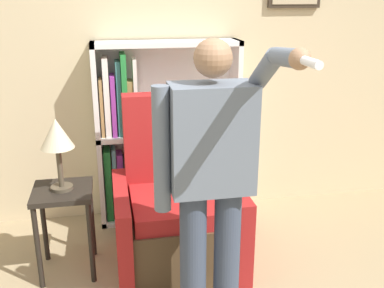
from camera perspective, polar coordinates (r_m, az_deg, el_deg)
The scene contains 6 objects.
wall_back at distance 3.87m, azimuth -3.94°, elevation 11.05°, with size 8.00×0.11×2.80m.
bookcase at distance 3.85m, azimuth -5.31°, elevation 0.72°, with size 1.21×0.28×1.55m.
armchair at distance 3.35m, azimuth -2.02°, elevation -8.65°, with size 0.90×0.82×1.22m.
person_standing at distance 2.40m, azimuth 2.46°, elevation -4.27°, with size 0.59×0.78×1.71m.
side_table at distance 3.27m, azimuth -15.97°, elevation -7.62°, with size 0.40×0.40×0.64m.
table_lamp at distance 3.08m, azimuth -16.79°, elevation 0.79°, with size 0.22×0.22×0.50m.
Camera 1 is at (-0.46, -1.77, 1.92)m, focal length 42.00 mm.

